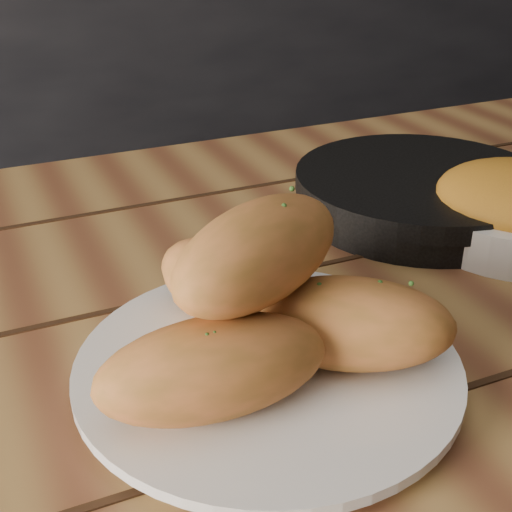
{
  "coord_description": "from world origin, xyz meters",
  "views": [
    {
      "loc": [
        -0.05,
        0.04,
        1.06
      ],
      "look_at": [
        0.12,
        0.43,
        0.84
      ],
      "focal_mm": 50.0,
      "sensor_mm": 36.0,
      "label": 1
    }
  ],
  "objects_px": {
    "plate": "(268,370)",
    "skillet": "(422,192)",
    "table": "(291,437)",
    "bread_rolls": "(263,308)"
  },
  "relations": [
    {
      "from": "plate",
      "to": "skillet",
      "type": "distance_m",
      "value": 0.34
    },
    {
      "from": "table",
      "to": "plate",
      "type": "distance_m",
      "value": 0.12
    },
    {
      "from": "table",
      "to": "plate",
      "type": "xyz_separation_m",
      "value": [
        -0.04,
        -0.04,
        0.1
      ]
    },
    {
      "from": "table",
      "to": "skillet",
      "type": "xyz_separation_m",
      "value": [
        0.23,
        0.16,
        0.12
      ]
    },
    {
      "from": "table",
      "to": "bread_rolls",
      "type": "bearing_deg",
      "value": -138.43
    },
    {
      "from": "plate",
      "to": "skillet",
      "type": "bearing_deg",
      "value": 36.04
    },
    {
      "from": "table",
      "to": "skillet",
      "type": "bearing_deg",
      "value": 34.77
    },
    {
      "from": "table",
      "to": "plate",
      "type": "height_order",
      "value": "plate"
    },
    {
      "from": "bread_rolls",
      "to": "skillet",
      "type": "xyz_separation_m",
      "value": [
        0.28,
        0.2,
        -0.04
      ]
    },
    {
      "from": "bread_rolls",
      "to": "plate",
      "type": "bearing_deg",
      "value": 30.96
    }
  ]
}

